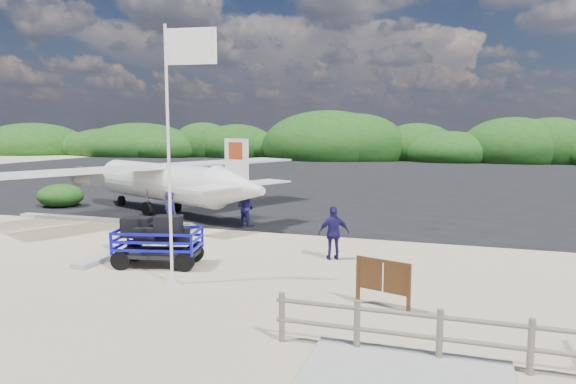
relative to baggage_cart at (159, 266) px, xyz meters
name	(u,v)px	position (x,y,z in m)	size (l,w,h in m)	color
ground	(242,265)	(2.42, 0.81, 0.00)	(160.00, 160.00, 0.00)	beige
asphalt_apron	(379,178)	(2.42, 30.81, 0.00)	(90.00, 50.00, 0.04)	#B2B2B2
lagoon	(44,237)	(-6.58, 2.31, 0.00)	(9.00, 7.00, 0.40)	#B2B2B2
walkway_pad	(405,384)	(7.92, -5.19, 0.00)	(3.50, 2.50, 0.10)	#B2B2B2
vegetation_band	(406,160)	(2.42, 55.81, 0.00)	(124.00, 8.00, 4.40)	#B2B2B2
fence	(439,362)	(8.42, -4.19, 0.00)	(6.40, 2.00, 1.10)	#B2B2B2
baggage_cart	(159,266)	(0.00, 0.00, 0.00)	(2.73, 1.56, 1.37)	#100DC8
flagpole	(172,284)	(1.38, -1.54, 0.00)	(1.37, 0.57, 6.86)	white
signboard	(382,308)	(7.07, -1.68, 0.00)	(1.46, 0.14, 1.20)	#4D2E16
crew_a	(171,218)	(-1.17, 2.70, 0.98)	(0.72, 0.47, 1.96)	#1C1654
crew_b	(245,208)	(0.07, 6.76, 0.82)	(0.80, 0.62, 1.64)	#1C1654
crew_c	(334,233)	(4.95, 2.42, 0.86)	(1.01, 0.42, 1.73)	#1C1654
aircraft_large	(575,198)	(15.66, 21.40, 0.00)	(16.06, 16.06, 4.82)	#B2B2B2
aircraft_small	(302,169)	(-6.42, 37.43, 0.00)	(6.83, 6.83, 2.46)	#B2B2B2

